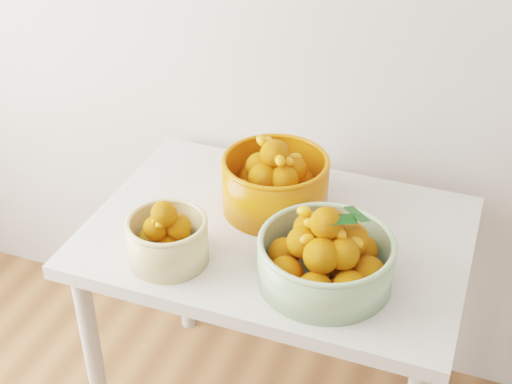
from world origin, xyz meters
TOP-DOWN VIEW (x-y plane):
  - table at (-0.30, 1.60)m, footprint 1.00×0.70m
  - bowl_cream at (-0.51, 1.39)m, footprint 0.25×0.25m
  - bowl_green at (-0.12, 1.45)m, footprint 0.38×0.38m
  - bowl_orange at (-0.34, 1.70)m, footprint 0.37×0.37m

SIDE VIEW (x-z plane):
  - table at x=-0.30m, z-range 0.28..1.03m
  - bowl_cream at x=-0.51m, z-range 0.73..0.90m
  - bowl_green at x=-0.12m, z-range 0.72..0.93m
  - bowl_orange at x=-0.34m, z-range 0.73..0.94m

